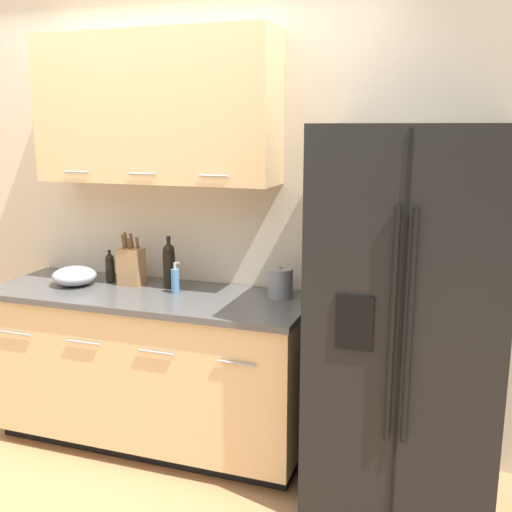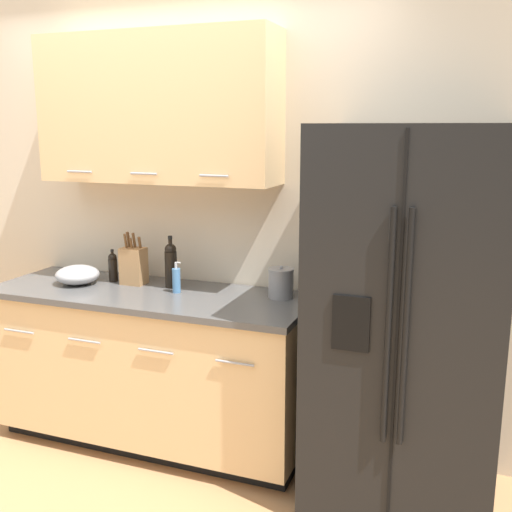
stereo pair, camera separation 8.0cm
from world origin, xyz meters
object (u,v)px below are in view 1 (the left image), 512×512
at_px(refrigerator, 408,321).
at_px(knife_block, 131,266).
at_px(wine_bottle, 169,265).
at_px(soap_dispenser, 175,281).
at_px(steel_canister, 280,283).
at_px(mixing_bowl, 74,276).
at_px(oil_bottle, 110,267).

xyz_separation_m(refrigerator, knife_block, (-1.59, 0.17, 0.11)).
xyz_separation_m(wine_bottle, soap_dispenser, (0.08, -0.09, -0.06)).
bearing_deg(steel_canister, mixing_bowl, -173.20).
bearing_deg(soap_dispenser, mixing_bowl, -176.79).
height_order(oil_bottle, mixing_bowl, oil_bottle).
xyz_separation_m(wine_bottle, oil_bottle, (-0.39, -0.00, -0.05)).
relative_size(refrigerator, oil_bottle, 9.46).
relative_size(wine_bottle, mixing_bowl, 1.18).
relative_size(steel_canister, mixing_bowl, 0.70).
relative_size(wine_bottle, soap_dispenser, 1.70).
bearing_deg(refrigerator, knife_block, 173.88).
distance_m(refrigerator, oil_bottle, 1.74).
height_order(soap_dispenser, mixing_bowl, soap_dispenser).
bearing_deg(knife_block, soap_dispenser, -13.94).
bearing_deg(wine_bottle, mixing_bowl, -167.19).
xyz_separation_m(soap_dispenser, mixing_bowl, (-0.63, -0.04, -0.02)).
bearing_deg(refrigerator, wine_bottle, 172.37).
height_order(knife_block, soap_dispenser, knife_block).
distance_m(refrigerator, knife_block, 1.60).
relative_size(refrigerator, wine_bottle, 6.11).
bearing_deg(steel_canister, soap_dispenser, -169.30).
bearing_deg(soap_dispenser, wine_bottle, 132.03).
bearing_deg(steel_canister, wine_bottle, -178.38).
xyz_separation_m(refrigerator, oil_bottle, (-1.73, 0.18, 0.09)).
bearing_deg(refrigerator, oil_bottle, 174.14).
height_order(wine_bottle, steel_canister, wine_bottle).
bearing_deg(wine_bottle, soap_dispenser, -47.97).
bearing_deg(oil_bottle, knife_block, -3.09).
relative_size(wine_bottle, oil_bottle, 1.55).
bearing_deg(steel_canister, oil_bottle, -178.87).
xyz_separation_m(steel_canister, mixing_bowl, (-1.21, -0.14, -0.03)).
xyz_separation_m(oil_bottle, steel_canister, (1.04, 0.02, -0.01)).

